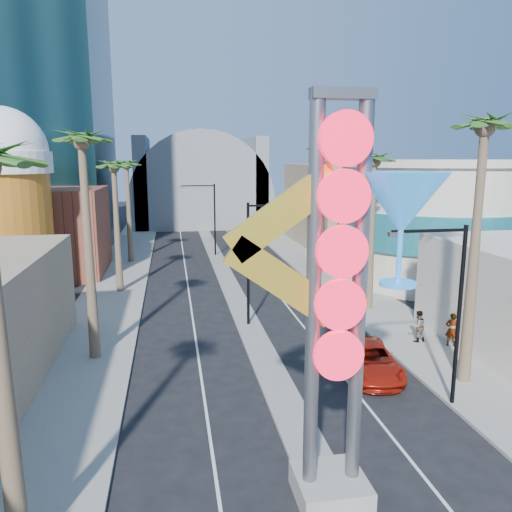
{
  "coord_description": "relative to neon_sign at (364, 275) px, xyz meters",
  "views": [
    {
      "loc": [
        -4.71,
        -10.53,
        10.66
      ],
      "look_at": [
        0.33,
        18.96,
        4.82
      ],
      "focal_mm": 35.0,
      "sensor_mm": 36.0,
      "label": 1
    }
  ],
  "objects": [
    {
      "name": "sidewalk_west",
      "position": [
        -10.32,
        32.04,
        -7.23
      ],
      "size": [
        5.0,
        100.0,
        0.15
      ],
      "primitive_type": "cube",
      "color": "gray",
      "rests_on": "ground"
    },
    {
      "name": "sidewalk_east",
      "position": [
        8.68,
        32.04,
        -7.23
      ],
      "size": [
        5.0,
        100.0,
        0.15
      ],
      "primitive_type": "cube",
      "color": "gray",
      "rests_on": "ground"
    },
    {
      "name": "median",
      "position": [
        -0.82,
        35.04,
        -7.23
      ],
      "size": [
        1.6,
        84.0,
        0.15
      ],
      "primitive_type": "cube",
      "color": "gray",
      "rests_on": "ground"
    },
    {
      "name": "hotel_tower",
      "position": [
        -22.82,
        49.04,
        17.69
      ],
      "size": [
        20.0,
        20.0,
        50.0
      ],
      "primitive_type": "cube",
      "color": "black",
      "rests_on": "ground"
    },
    {
      "name": "brick_filler_west",
      "position": [
        -16.82,
        35.04,
        -3.31
      ],
      "size": [
        10.0,
        10.0,
        8.0
      ],
      "primitive_type": "cube",
      "color": "brown",
      "rests_on": "ground"
    },
    {
      "name": "filler_east",
      "position": [
        15.18,
        45.04,
        -2.31
      ],
      "size": [
        10.0,
        20.0,
        10.0
      ],
      "primitive_type": "cube",
      "color": "#947E5F",
      "rests_on": "ground"
    },
    {
      "name": "beer_mug",
      "position": [
        -17.82,
        27.04,
        0.54
      ],
      "size": [
        7.0,
        7.0,
        14.5
      ],
      "color": "#B55818",
      "rests_on": "ground"
    },
    {
      "name": "turquoise_building",
      "position": [
        17.18,
        27.04,
        -2.06
      ],
      "size": [
        16.6,
        16.6,
        10.6
      ],
      "color": "beige",
      "rests_on": "ground"
    },
    {
      "name": "canopy",
      "position": [
        -0.82,
        69.04,
        -3.0
      ],
      "size": [
        22.0,
        16.0,
        22.0
      ],
      "color": "slate",
      "rests_on": "ground"
    },
    {
      "name": "neon_sign",
      "position": [
        0.0,
        0.0,
        0.0
      ],
      "size": [
        6.53,
        2.6,
        12.55
      ],
      "color": "gray",
      "rests_on": "ground"
    },
    {
      "name": "streetlight_0",
      "position": [
        -0.27,
        17.04,
        -2.43
      ],
      "size": [
        3.79,
        0.25,
        8.0
      ],
      "color": "black",
      "rests_on": "ground"
    },
    {
      "name": "streetlight_1",
      "position": [
        -1.36,
        41.04,
        -2.43
      ],
      "size": [
        3.79,
        0.25,
        8.0
      ],
      "color": "black",
      "rests_on": "ground"
    },
    {
      "name": "streetlight_2",
      "position": [
        5.91,
        5.04,
        -2.47
      ],
      "size": [
        3.45,
        0.25,
        8.0
      ],
      "color": "black",
      "rests_on": "ground"
    },
    {
      "name": "palm_1",
      "position": [
        -9.82,
        13.04,
        3.52
      ],
      "size": [
        2.4,
        2.4,
        12.7
      ],
      "color": "brown",
      "rests_on": "ground"
    },
    {
      "name": "palm_2",
      "position": [
        -9.82,
        27.04,
        2.17
      ],
      "size": [
        2.4,
        2.4,
        11.2
      ],
      "color": "brown",
      "rests_on": "ground"
    },
    {
      "name": "palm_3",
      "position": [
        -9.82,
        39.04,
        2.17
      ],
      "size": [
        2.4,
        2.4,
        11.2
      ],
      "color": "brown",
      "rests_on": "ground"
    },
    {
      "name": "palm_5",
      "position": [
        8.18,
        7.04,
        3.96
      ],
      "size": [
        2.4,
        2.4,
        13.2
      ],
      "color": "brown",
      "rests_on": "ground"
    },
    {
      "name": "palm_6",
      "position": [
        8.18,
        19.04,
        2.62
      ],
      "size": [
        2.4,
        2.4,
        11.7
      ],
      "color": "brown",
      "rests_on": "ground"
    },
    {
      "name": "palm_7",
      "position": [
        8.18,
        31.04,
        3.52
      ],
      "size": [
        2.4,
        2.4,
        12.7
      ],
      "color": "brown",
      "rests_on": "ground"
    },
    {
      "name": "red_pickup",
      "position": [
        4.02,
        8.75,
        -6.54
      ],
      "size": [
        3.23,
        5.82,
        1.54
      ],
      "primitive_type": "imported",
      "rotation": [
        0.0,
        0.0,
        -0.12
      ],
      "color": "#A81A0C",
      "rests_on": "ground"
    },
    {
      "name": "pedestrian_a",
      "position": [
        10.0,
        11.26,
        -6.18
      ],
      "size": [
        0.83,
        0.68,
        1.95
      ],
      "primitive_type": "imported",
      "rotation": [
        0.0,
        0.0,
        2.78
      ],
      "color": "gray",
      "rests_on": "sidewalk_east"
    },
    {
      "name": "pedestrian_b",
      "position": [
        8.46,
        12.24,
        -6.22
      ],
      "size": [
        1.01,
        0.85,
        1.86
      ],
      "primitive_type": "imported",
      "rotation": [
        0.0,
        0.0,
        3.32
      ],
      "color": "gray",
      "rests_on": "sidewalk_east"
    }
  ]
}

